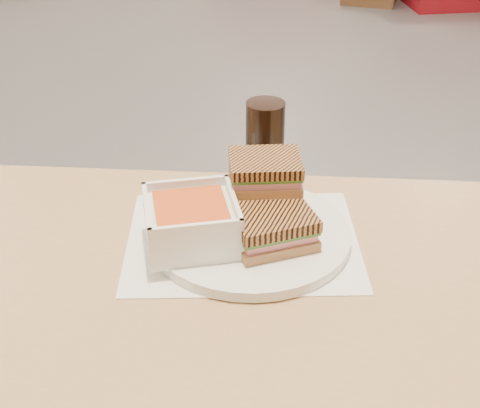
{
  "coord_description": "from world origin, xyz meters",
  "views": [
    {
      "loc": [
        -0.01,
        -2.82,
        1.32
      ],
      "look_at": [
        0.01,
        -2.0,
        0.82
      ],
      "focal_mm": 49.88,
      "sensor_mm": 36.0,
      "label": 1
    }
  ],
  "objects_px": {
    "main_table": "(189,360)",
    "cola_glass": "(265,141)",
    "plate": "(250,234)",
    "soup_bowl": "(192,223)",
    "panini_lower": "(272,228)"
  },
  "relations": [
    {
      "from": "soup_bowl",
      "to": "panini_lower",
      "type": "height_order",
      "value": "soup_bowl"
    },
    {
      "from": "cola_glass",
      "to": "plate",
      "type": "bearing_deg",
      "value": -99.3
    },
    {
      "from": "plate",
      "to": "main_table",
      "type": "bearing_deg",
      "value": -124.27
    },
    {
      "from": "soup_bowl",
      "to": "cola_glass",
      "type": "relative_size",
      "value": 1.06
    },
    {
      "from": "plate",
      "to": "panini_lower",
      "type": "height_order",
      "value": "panini_lower"
    },
    {
      "from": "soup_bowl",
      "to": "panini_lower",
      "type": "relative_size",
      "value": 1.08
    },
    {
      "from": "panini_lower",
      "to": "main_table",
      "type": "bearing_deg",
      "value": -139.62
    },
    {
      "from": "main_table",
      "to": "cola_glass",
      "type": "height_order",
      "value": "cola_glass"
    },
    {
      "from": "plate",
      "to": "soup_bowl",
      "type": "relative_size",
      "value": 2.01
    },
    {
      "from": "plate",
      "to": "cola_glass",
      "type": "height_order",
      "value": "cola_glass"
    },
    {
      "from": "cola_glass",
      "to": "soup_bowl",
      "type": "bearing_deg",
      "value": -118.47
    },
    {
      "from": "main_table",
      "to": "cola_glass",
      "type": "relative_size",
      "value": 8.91
    },
    {
      "from": "main_table",
      "to": "panini_lower",
      "type": "height_order",
      "value": "panini_lower"
    },
    {
      "from": "plate",
      "to": "soup_bowl",
      "type": "xyz_separation_m",
      "value": [
        -0.09,
        -0.03,
        0.04
      ]
    },
    {
      "from": "panini_lower",
      "to": "soup_bowl",
      "type": "bearing_deg",
      "value": 176.78
    }
  ]
}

